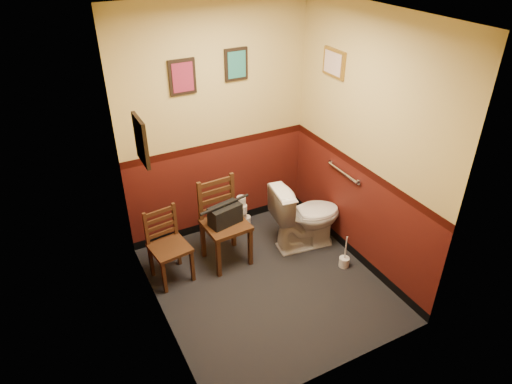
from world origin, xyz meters
The scene contains 17 objects.
floor centered at (0.00, 0.00, 0.00)m, with size 2.20×2.40×0.00m, color black.
ceiling centered at (0.00, 0.00, 2.70)m, with size 2.20×2.40×0.00m, color silver.
wall_back centered at (0.00, 1.20, 1.35)m, with size 2.20×2.70×0.00m, color #49140E.
wall_front centered at (0.00, -1.20, 1.35)m, with size 2.20×2.70×0.00m, color #49140E.
wall_left centered at (-1.10, 0.00, 1.35)m, with size 2.40×2.70×0.00m, color #49140E.
wall_right centered at (1.10, 0.00, 1.35)m, with size 2.40×2.70×0.00m, color #49140E.
grab_bar centered at (1.07, 0.25, 0.95)m, with size 0.05×0.56×0.06m.
framed_print_back_a centered at (-0.35, 1.18, 1.95)m, with size 0.28×0.04×0.36m.
framed_print_back_b centered at (0.25, 1.18, 2.00)m, with size 0.26×0.04×0.34m.
framed_print_left centered at (-1.08, 0.10, 1.85)m, with size 0.04×0.30×0.38m.
framed_print_right centered at (1.08, 0.60, 2.05)m, with size 0.04×0.34×0.28m.
toilet centered at (0.72, 0.39, 0.40)m, with size 0.45×0.81×0.80m, color white.
toilet_brush centered at (0.89, -0.15, 0.07)m, with size 0.11×0.11×0.40m.
chair_left centered at (-0.85, 0.59, 0.40)m, with size 0.42×0.42×0.80m.
chair_right centered at (-0.22, 0.59, 0.49)m, with size 0.48×0.48×0.97m.
handbag centered at (-0.21, 0.55, 0.62)m, with size 0.38×0.24×0.25m.
tp_stack centered at (0.23, 1.08, 0.18)m, with size 0.24×0.14×0.41m.
Camera 1 is at (-1.78, -3.16, 3.34)m, focal length 32.00 mm.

